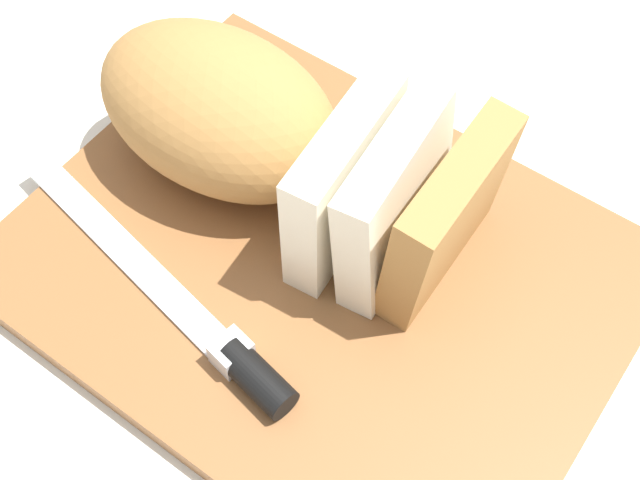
# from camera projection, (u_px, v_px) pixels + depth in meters

# --- Properties ---
(ground_plane) EXTENTS (3.00, 3.00, 0.00)m
(ground_plane) POSITION_uv_depth(u_px,v_px,m) (320.00, 278.00, 0.60)
(ground_plane) COLOR silver
(cutting_board) EXTENTS (0.42, 0.33, 0.02)m
(cutting_board) POSITION_uv_depth(u_px,v_px,m) (320.00, 271.00, 0.59)
(cutting_board) COLOR brown
(cutting_board) RESTS_ON ground_plane
(bread_loaf) EXTENTS (0.29, 0.15, 0.11)m
(bread_loaf) POSITION_uv_depth(u_px,v_px,m) (268.00, 135.00, 0.58)
(bread_loaf) COLOR #A8753D
(bread_loaf) RESTS_ON cutting_board
(bread_knife) EXTENTS (0.27, 0.06, 0.02)m
(bread_knife) POSITION_uv_depth(u_px,v_px,m) (212.00, 335.00, 0.55)
(bread_knife) COLOR silver
(bread_knife) RESTS_ON cutting_board
(crumb_near_knife) EXTENTS (0.00, 0.00, 0.00)m
(crumb_near_knife) POSITION_uv_depth(u_px,v_px,m) (332.00, 226.00, 0.60)
(crumb_near_knife) COLOR #996633
(crumb_near_knife) RESTS_ON cutting_board
(crumb_near_loaf) EXTENTS (0.01, 0.01, 0.01)m
(crumb_near_loaf) POSITION_uv_depth(u_px,v_px,m) (254.00, 199.00, 0.61)
(crumb_near_loaf) COLOR #996633
(crumb_near_loaf) RESTS_ON cutting_board
(crumb_stray_left) EXTENTS (0.00, 0.00, 0.00)m
(crumb_stray_left) POSITION_uv_depth(u_px,v_px,m) (323.00, 207.00, 0.61)
(crumb_stray_left) COLOR #996633
(crumb_stray_left) RESTS_ON cutting_board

